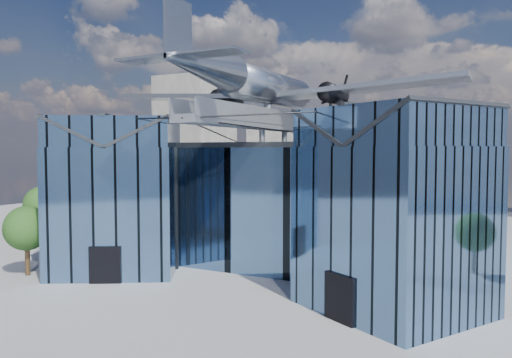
% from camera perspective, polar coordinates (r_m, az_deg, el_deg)
% --- Properties ---
extents(ground_plane, '(120.00, 120.00, 0.00)m').
position_cam_1_polar(ground_plane, '(35.63, -1.52, -11.81)').
color(ground_plane, gray).
extents(museum, '(32.88, 24.50, 17.60)m').
position_cam_1_polar(museum, '(39.76, 2.55, -2.11)').
color(museum, '#4D709D').
rests_on(museum, ground).
extents(bg_towers, '(77.00, 24.50, 26.00)m').
position_cam_1_polar(bg_towers, '(81.99, 16.84, 3.67)').
color(bg_towers, slate).
rests_on(bg_towers, ground).
extents(tree_plaza_w, '(4.26, 4.26, 5.19)m').
position_cam_1_polar(tree_plaza_w, '(40.76, -24.74, -5.15)').
color(tree_plaza_w, '#352615').
rests_on(tree_plaza_w, ground).
extents(tree_side_w, '(4.59, 4.59, 5.70)m').
position_cam_1_polar(tree_side_w, '(53.96, -23.24, -2.74)').
color(tree_side_w, '#352615').
rests_on(tree_side_w, ground).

